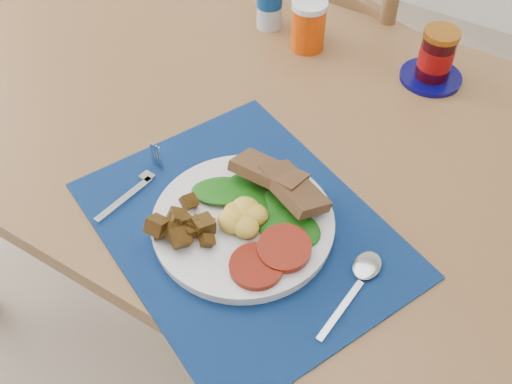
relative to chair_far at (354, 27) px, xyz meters
The scene contains 9 objects.
ground 1.01m from the chair_far, 88.26° to the right, with size 4.00×4.00×0.00m, color gray.
table 0.62m from the chair_far, 87.70° to the right, with size 1.40×0.90×0.75m.
chair_far is the anchor object (origin of this frame).
placemat 0.90m from the chair_far, 77.53° to the right, with size 0.51×0.40×0.00m, color black.
breakfast_plate 0.90m from the chair_far, 77.95° to the right, with size 0.29×0.29×0.07m.
fork 0.89m from the chair_far, 90.93° to the right, with size 0.03×0.18×0.00m.
spoon 0.96m from the chair_far, 65.17° to the right, with size 0.04×0.18×0.01m.
juice_glass 0.42m from the chair_far, 84.65° to the right, with size 0.07×0.07×0.10m, color #D23E05.
jam_on_saucer 0.49m from the chair_far, 46.35° to the right, with size 0.13×0.13×0.11m.
Camera 1 is at (0.50, -0.55, 1.53)m, focal length 42.00 mm.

